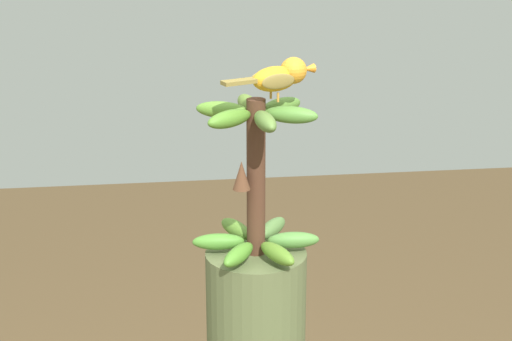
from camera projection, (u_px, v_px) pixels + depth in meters
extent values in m
cylinder|color=#4C2D1E|center=(256.00, 178.00, 1.75)|extent=(0.04, 0.04, 0.34)
ellipsoid|color=#598629|center=(277.00, 254.00, 1.73)|extent=(0.08, 0.11, 0.03)
ellipsoid|color=#52893B|center=(293.00, 240.00, 1.80)|extent=(0.11, 0.04, 0.03)
ellipsoid|color=#537B3C|center=(272.00, 228.00, 1.86)|extent=(0.09, 0.11, 0.03)
ellipsoid|color=#55842C|center=(236.00, 229.00, 1.86)|extent=(0.08, 0.11, 0.03)
ellipsoid|color=#4E8E30|center=(218.00, 242.00, 1.79)|extent=(0.11, 0.04, 0.03)
ellipsoid|color=#4E8B2A|center=(238.00, 255.00, 1.73)|extent=(0.09, 0.11, 0.03)
ellipsoid|color=olive|center=(248.00, 104.00, 1.77)|extent=(0.05, 0.11, 0.03)
ellipsoid|color=#5A8E2D|center=(222.00, 110.00, 1.72)|extent=(0.12, 0.08, 0.03)
ellipsoid|color=#518629|center=(230.00, 119.00, 1.66)|extent=(0.11, 0.09, 0.03)
ellipsoid|color=#597B35|center=(265.00, 121.00, 1.64)|extent=(0.05, 0.11, 0.03)
ellipsoid|color=#538A36|center=(291.00, 115.00, 1.69)|extent=(0.12, 0.08, 0.03)
ellipsoid|color=#51802F|center=(281.00, 106.00, 1.75)|extent=(0.11, 0.09, 0.03)
cone|color=brown|center=(241.00, 175.00, 1.71)|extent=(0.04, 0.04, 0.06)
cylinder|color=#C68933|center=(278.00, 97.00, 1.67)|extent=(0.01, 0.01, 0.02)
cylinder|color=#C68933|center=(271.00, 94.00, 1.70)|extent=(0.01, 0.01, 0.02)
ellipsoid|color=orange|center=(275.00, 79.00, 1.67)|extent=(0.11, 0.08, 0.05)
ellipsoid|color=olive|center=(278.00, 81.00, 1.65)|extent=(0.07, 0.03, 0.03)
ellipsoid|color=olive|center=(267.00, 77.00, 1.69)|extent=(0.07, 0.03, 0.03)
cube|color=olive|center=(239.00, 82.00, 1.64)|extent=(0.07, 0.05, 0.01)
sphere|color=orange|center=(294.00, 70.00, 1.69)|extent=(0.05, 0.05, 0.05)
sphere|color=black|center=(291.00, 66.00, 1.71)|extent=(0.01, 0.01, 0.01)
cone|color=orange|center=(308.00, 69.00, 1.70)|extent=(0.03, 0.03, 0.02)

